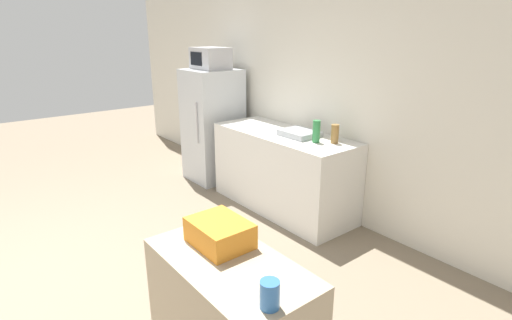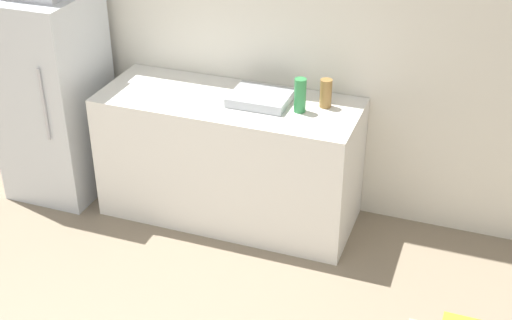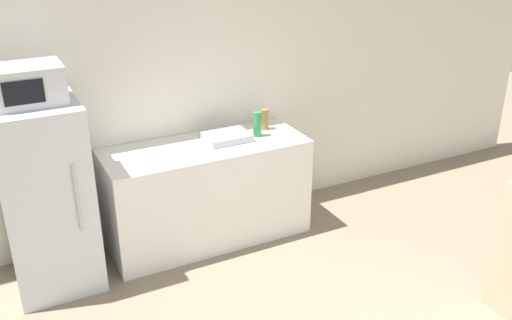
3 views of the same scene
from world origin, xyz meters
The scene contains 6 objects.
wall_back centered at (0.00, 3.17, 1.30)m, with size 8.00×0.06×2.60m, color silver.
refrigerator centered at (-1.28, 2.73, 0.73)m, with size 0.62×0.67×1.46m.
counter centered at (0.02, 2.80, 0.44)m, with size 1.72×0.67×0.88m, color silver.
sink_basin centered at (0.23, 2.84, 0.91)m, with size 0.38×0.32×0.06m, color #9EA3A8.
bottle_tall centered at (0.50, 2.79, 0.99)m, with size 0.08×0.08×0.22m, color #2D7F42.
bottle_short centered at (0.64, 2.91, 0.97)m, with size 0.08×0.08×0.19m, color olive.
Camera 2 is at (1.62, -1.08, 2.84)m, focal length 50.00 mm.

